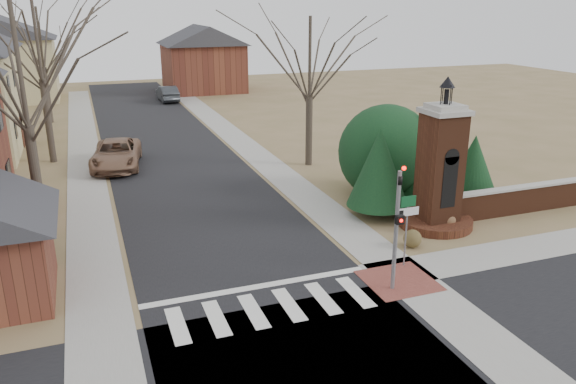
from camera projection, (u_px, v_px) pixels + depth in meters
name	position (u px, v px, depth m)	size (l,w,h in m)	color
ground	(280.00, 321.00, 17.25)	(120.00, 120.00, 0.00)	brown
main_street	(168.00, 152.00, 36.81)	(8.00, 70.00, 0.01)	black
cross_street	(318.00, 379.00, 14.59)	(120.00, 8.00, 0.01)	black
crosswalk_zone	(271.00, 308.00, 17.96)	(8.00, 2.20, 0.02)	silver
stop_bar	(257.00, 287.00, 19.30)	(8.00, 0.35, 0.02)	silver
sidewalk_right_main	(245.00, 145.00, 38.51)	(2.00, 60.00, 0.02)	gray
sidewalk_left	(85.00, 159.00, 35.10)	(2.00, 60.00, 0.02)	gray
curb_apron	(399.00, 281.00, 19.71)	(2.40, 2.40, 0.02)	brown
traffic_signal_pole	(397.00, 218.00, 18.34)	(0.28, 0.41, 4.50)	slate
sign_post	(407.00, 217.00, 20.23)	(0.90, 0.07, 2.75)	slate
brick_gate_monument	(439.00, 178.00, 23.95)	(3.20, 3.20, 6.47)	#532A18
brick_garden_wall	(519.00, 199.00, 25.91)	(7.50, 0.50, 1.30)	#532A18
house_distant_left	(0.00, 57.00, 54.62)	(10.80, 8.80, 8.53)	#CABF86
house_distant_right	(203.00, 57.00, 61.37)	(8.80, 8.80, 7.30)	brown
evergreen_near	(379.00, 167.00, 25.10)	(2.80, 2.80, 4.10)	#473D33
evergreen_mid	(427.00, 148.00, 27.15)	(3.40, 3.40, 4.70)	#473D33
evergreen_far	(473.00, 164.00, 27.14)	(2.40, 2.40, 3.30)	#473D33
evergreen_mass	(386.00, 149.00, 27.88)	(4.80, 4.80, 4.80)	#10311A
bare_tree_0	(16.00, 48.00, 20.50)	(8.05, 8.05, 11.15)	#473D33
bare_tree_1	(35.00, 26.00, 31.94)	(8.40, 8.40, 11.64)	#473D33
bare_tree_2	(39.00, 33.00, 43.66)	(7.35, 7.35, 10.19)	#473D33
bare_tree_3	(310.00, 51.00, 31.79)	(7.00, 7.00, 9.70)	#473D33
pickup_truck	(116.00, 154.00, 33.15)	(2.64, 5.73, 1.59)	#88624A
distant_car	(167.00, 94.00, 55.44)	(1.62, 4.64, 1.53)	#34383C
dry_shrub_left	(412.00, 239.00, 22.34)	(0.73, 0.73, 0.73)	brown
dry_shrub_right	(447.00, 219.00, 24.26)	(0.83, 0.83, 0.83)	brown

